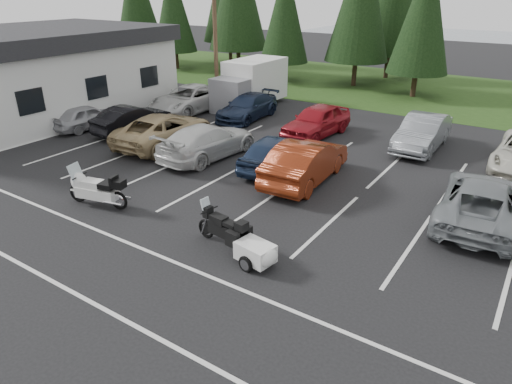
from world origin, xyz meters
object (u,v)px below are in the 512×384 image
object	(u,v)px
car_near_2	(164,129)
car_near_1	(132,119)
car_near_0	(88,117)
utility_pole	(215,30)
car_far_0	(189,99)
car_near_3	(208,141)
car_far_1	(247,107)
car_near_6	(482,201)
adventure_motorcycle	(222,225)
touring_motorcycle	(96,186)
car_near_4	(275,152)
box_truck	(247,85)
car_far_3	(422,133)
car_far_2	(316,121)
building	(27,73)
cargo_trailer	(255,254)
car_near_5	(306,161)

from	to	relation	value
car_near_2	car_near_1	bearing A→B (deg)	-15.08
car_near_0	car_near_2	xyz separation A→B (m)	(5.46, 0.28, 0.11)
utility_pole	car_far_0	world-z (taller)	utility_pole
car_near_3	car_far_1	world-z (taller)	car_near_3
car_near_1	car_far_0	bearing A→B (deg)	-81.46
car_near_1	car_near_6	size ratio (longest dim) A/B	0.81
car_near_1	car_far_0	xyz separation A→B (m)	(-0.39, 5.02, 0.07)
car_near_2	adventure_motorcycle	size ratio (longest dim) A/B	2.43
car_near_3	touring_motorcycle	bearing A→B (deg)	93.04
car_near_1	car_near_4	xyz separation A→B (m)	(9.02, -0.28, 0.02)
car_near_4	car_near_6	size ratio (longest dim) A/B	0.80
car_near_1	car_far_0	distance (m)	5.04
car_far_1	box_truck	bearing A→B (deg)	122.32
car_far_3	touring_motorcycle	world-z (taller)	car_far_3
car_near_6	utility_pole	bearing A→B (deg)	-28.38
utility_pole	car_far_1	size ratio (longest dim) A/B	1.86
box_truck	adventure_motorcycle	distance (m)	17.13
touring_motorcycle	car_far_2	bearing A→B (deg)	64.04
car_near_3	car_far_2	bearing A→B (deg)	-111.81
car_far_3	car_near_2	bearing A→B (deg)	-149.53
touring_motorcycle	building	bearing A→B (deg)	142.58
building	car_far_1	size ratio (longest dim) A/B	3.22
box_truck	car_near_1	size ratio (longest dim) A/B	1.28
utility_pole	building	bearing A→B (deg)	-135.00
car_near_4	car_far_2	size ratio (longest dim) A/B	0.93
car_near_4	adventure_motorcycle	distance (m)	6.66
car_far_2	car_far_3	world-z (taller)	car_far_2
utility_pole	car_near_0	xyz separation A→B (m)	(-2.59, -8.19, -4.04)
car_near_3	touring_motorcycle	size ratio (longest dim) A/B	1.93
touring_motorcycle	cargo_trailer	xyz separation A→B (m)	(6.80, -0.08, -0.40)
car_near_3	car_far_2	world-z (taller)	car_far_2
car_near_5	car_far_3	world-z (taller)	car_near_5
utility_pole	adventure_motorcycle	bearing A→B (deg)	-51.55
car_near_1	car_far_1	world-z (taller)	car_near_1
car_near_6	building	bearing A→B (deg)	-3.55
utility_pole	car_near_2	bearing A→B (deg)	-70.06
utility_pole	adventure_motorcycle	size ratio (longest dim) A/B	3.93
car_near_3	cargo_trailer	xyz separation A→B (m)	(6.74, -6.22, -0.41)
building	car_near_2	size ratio (longest dim) A/B	2.80
car_far_2	car_far_3	xyz separation A→B (m)	(5.15, 0.95, -0.00)
car_near_4	car_far_0	distance (m)	10.80
car_near_2	adventure_motorcycle	distance (m)	10.24
car_near_4	car_near_6	world-z (taller)	car_near_6
car_near_1	car_near_3	bearing A→B (deg)	176.67
car_near_2	utility_pole	bearing A→B (deg)	-74.16
car_far_2	cargo_trailer	size ratio (longest dim) A/B	3.09
box_truck	car_near_5	bearing A→B (deg)	-44.45
car_near_1	car_far_3	bearing A→B (deg)	-152.63
car_near_1	car_near_3	size ratio (longest dim) A/B	0.84
box_truck	car_near_2	xyz separation A→B (m)	(0.87, -8.41, -0.68)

